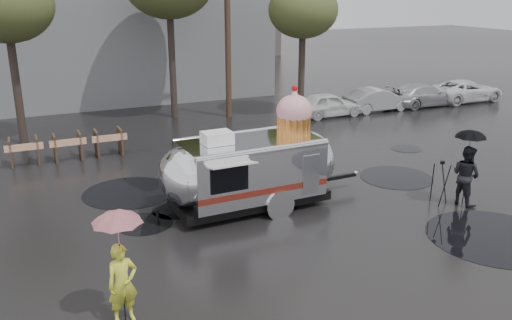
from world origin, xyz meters
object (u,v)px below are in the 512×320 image
person_right (466,175)px  airstream_trailer (252,166)px  tripod (441,179)px  person_left (123,284)px

person_right → airstream_trailer: bearing=59.9°
airstream_trailer → tripod: (5.18, -2.05, -0.49)m
person_left → person_right: size_ratio=0.90×
person_left → airstream_trailer: bearing=33.7°
person_left → tripod: bearing=3.5°
person_right → tripod: person_right is taller
tripod → person_right: bearing=-45.7°
airstream_trailer → person_right: airstream_trailer is taller
person_left → person_right: 10.56m
person_left → tripod: 9.98m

